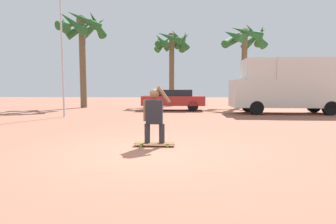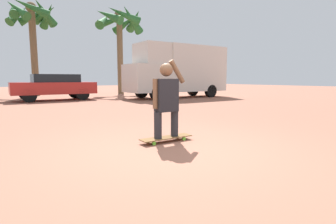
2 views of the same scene
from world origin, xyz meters
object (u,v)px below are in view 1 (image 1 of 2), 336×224
Objects in this scene: palm_tree_near_van at (246,41)px; palm_tree_center_background at (172,45)px; palm_tree_far_left at (81,31)px; flagpole at (63,28)px; camper_van at (290,84)px; skateboard at (155,143)px; person_skateboarder at (154,113)px; parked_car_red at (174,99)px.

palm_tree_center_background is at bearing 173.03° from palm_tree_near_van.
flagpole reaches higher than palm_tree_far_left.
skateboard is at bearing -126.60° from camper_van.
palm_tree_near_van is (-1.28, 5.84, 3.57)m from camper_van.
person_skateboarder is 16.05m from palm_tree_far_left.
person_skateboarder is at bearing -180.00° from skateboard.
flagpole reaches higher than person_skateboarder.
skateboard is 0.24× the size of parked_car_red.
flagpole is (-10.93, -8.47, -0.80)m from palm_tree_near_van.
person_skateboarder reaches higher than skateboard.
camper_van is 10.29m from palm_tree_center_background.
palm_tree_far_left is at bearing -172.77° from palm_tree_near_van.
palm_tree_center_background is at bearing 94.42° from parked_car_red.
palm_tree_near_van is at bearing 69.70° from person_skateboarder.
parked_car_red is (-6.82, 1.97, -0.94)m from camper_van.
flagpole is at bearing -75.49° from palm_tree_far_left.
skateboard is 0.76m from person_skateboarder.
person_skateboarder is 0.20× the size of palm_tree_far_left.
person_skateboarder reaches higher than parked_car_red.
flagpole is (-5.35, 6.61, 3.63)m from person_skateboarder.
parked_car_red is 9.09m from palm_tree_far_left.
flagpole is at bearing 128.98° from skateboard.
palm_tree_center_background is at bearing 91.13° from person_skateboarder.
person_skateboarder is 0.34× the size of parked_car_red.
skateboard is at bearing -51.02° from flagpole.
palm_tree_center_background reaches higher than person_skateboarder.
parked_car_red is at bearing -17.52° from palm_tree_far_left.
camper_van is 6.97m from palm_tree_near_van.
flagpole is at bearing -167.85° from camper_van.
parked_car_red is at bearing -85.58° from palm_tree_center_background.
person_skateboarder is at bearing -126.60° from camper_van.
skateboard is at bearing -88.86° from palm_tree_center_background.
flagpole is (-12.21, -2.63, 2.77)m from camper_van.
skateboard is at bearing -62.12° from palm_tree_far_left.
palm_tree_center_background is 7.24m from palm_tree_far_left.
skateboard is 16.30m from palm_tree_far_left.
palm_tree_near_van reaches higher than camper_van.
parked_car_red is at bearing 163.91° from camper_van.
flagpole reaches higher than parked_car_red.
parked_car_red is 8.00m from flagpole.
parked_car_red is (0.04, 11.21, 0.69)m from skateboard.
palm_tree_center_background reaches higher than parked_car_red.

